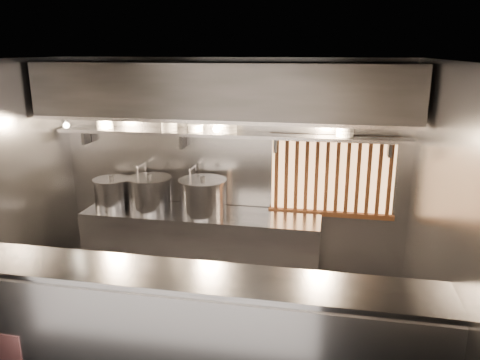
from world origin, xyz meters
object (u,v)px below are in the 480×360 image
(pendant_bulb, at_px, (217,129))
(stock_pot_left, at_px, (150,193))
(stock_pot_right, at_px, (203,196))
(stock_pot_mid, at_px, (112,192))
(heat_lamp, at_px, (65,120))

(pendant_bulb, distance_m, stock_pot_left, 1.22)
(pendant_bulb, xyz_separation_m, stock_pot_right, (-0.17, -0.09, -0.84))
(pendant_bulb, xyz_separation_m, stock_pot_mid, (-1.41, -0.04, -0.87))
(stock_pot_left, bearing_deg, pendant_bulb, 4.05)
(stock_pot_mid, bearing_deg, stock_pot_left, -2.51)
(heat_lamp, xyz_separation_m, pendant_bulb, (1.80, 0.35, -0.11))
(pendant_bulb, bearing_deg, heat_lamp, -169.00)
(heat_lamp, height_order, stock_pot_left, heat_lamp)
(stock_pot_right, bearing_deg, stock_pot_mid, 177.76)
(stock_pot_mid, xyz_separation_m, stock_pot_right, (1.24, -0.05, 0.03))
(heat_lamp, xyz_separation_m, stock_pot_left, (0.92, 0.29, -0.95))
(heat_lamp, height_order, stock_pot_right, heat_lamp)
(pendant_bulb, relative_size, stock_pot_left, 0.27)
(stock_pot_mid, bearing_deg, heat_lamp, -141.42)
(heat_lamp, relative_size, stock_pot_mid, 0.60)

